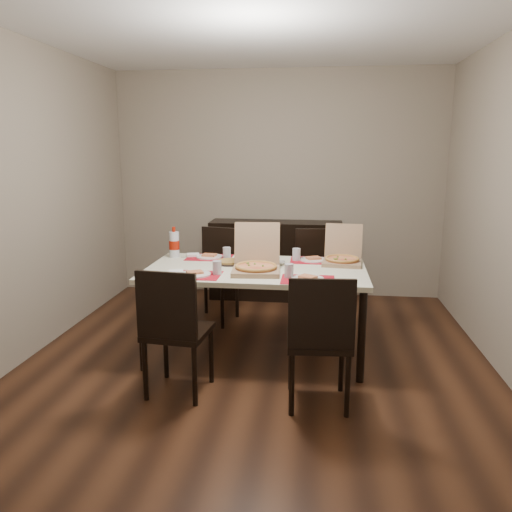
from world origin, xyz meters
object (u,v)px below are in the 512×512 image
object	(u,v)px
dining_table	(256,276)
chair_near_left	(174,327)
chair_near_right	(320,336)
soda_bottle	(174,244)
pizza_box_center	(256,265)
sideboard	(276,260)
chair_far_left	(216,270)
chair_far_right	(316,272)
dip_bowl	(278,263)

from	to	relation	value
dining_table	chair_near_left	size ratio (longest dim) A/B	1.94
chair_near_right	soda_bottle	world-z (taller)	soda_bottle
dining_table	pizza_box_center	world-z (taller)	pizza_box_center
sideboard	chair_far_left	xyz separation A→B (m)	(-0.54, -0.81, 0.06)
chair_near_right	soda_bottle	xyz separation A→B (m)	(-1.32, 1.20, 0.36)
chair_near_left	pizza_box_center	distance (m)	0.89
sideboard	chair_near_right	size ratio (longest dim) A/B	1.61
chair_far_left	chair_far_right	distance (m)	1.01
chair_near_left	soda_bottle	distance (m)	1.24
chair_far_left	dip_bowl	world-z (taller)	chair_far_left
sideboard	chair_near_left	distance (m)	2.52
chair_near_right	pizza_box_center	size ratio (longest dim) A/B	2.11
chair_far_left	chair_far_right	bearing A→B (deg)	2.03
dining_table	chair_far_left	size ratio (longest dim) A/B	1.94
chair_far_left	soda_bottle	world-z (taller)	soda_bottle
sideboard	chair_near_left	size ratio (longest dim) A/B	1.61
dip_bowl	chair_far_right	bearing A→B (deg)	66.10
chair_far_right	soda_bottle	distance (m)	1.44
pizza_box_center	dip_bowl	distance (m)	0.33
chair_far_left	dip_bowl	distance (m)	1.01
sideboard	soda_bottle	xyz separation A→B (m)	(-0.81, -1.32, 0.42)
chair_near_left	soda_bottle	size ratio (longest dim) A/B	3.35
chair_near_left	dip_bowl	xyz separation A→B (m)	(0.64, 0.97, 0.25)
chair_near_right	pizza_box_center	distance (m)	0.94
chair_near_left	chair_far_right	bearing A→B (deg)	60.36
dip_bowl	pizza_box_center	bearing A→B (deg)	-118.31
soda_bottle	pizza_box_center	bearing A→B (deg)	-30.10
sideboard	chair_near_right	distance (m)	2.57
chair_near_left	soda_bottle	bearing A→B (deg)	105.53
chair_far_left	dip_bowl	xyz separation A→B (m)	(0.68, -0.70, 0.25)
dining_table	dip_bowl	xyz separation A→B (m)	(0.17, 0.15, 0.08)
chair_far_right	dip_bowl	size ratio (longest dim) A/B	8.35
dip_bowl	soda_bottle	xyz separation A→B (m)	(-0.96, 0.18, 0.10)
dining_table	chair_near_left	bearing A→B (deg)	-119.84
chair_near_right	dip_bowl	distance (m)	1.11
chair_near_right	soda_bottle	distance (m)	1.81
pizza_box_center	soda_bottle	xyz separation A→B (m)	(-0.81, 0.47, 0.06)
pizza_box_center	soda_bottle	size ratio (longest dim) A/B	1.59
chair_near_right	chair_far_right	world-z (taller)	same
pizza_box_center	soda_bottle	world-z (taller)	pizza_box_center
chair_near_left	chair_near_right	world-z (taller)	same
chair_near_left	dip_bowl	size ratio (longest dim) A/B	8.35
chair_far_left	pizza_box_center	bearing A→B (deg)	-61.71
dining_table	chair_near_right	distance (m)	1.03
chair_near_right	pizza_box_center	world-z (taller)	pizza_box_center
sideboard	soda_bottle	bearing A→B (deg)	-121.54
sideboard	soda_bottle	size ratio (longest dim) A/B	5.41
chair_near_right	dip_bowl	bearing A→B (deg)	109.17
chair_near_left	chair_far_left	xyz separation A→B (m)	(-0.04, 1.66, 0.00)
sideboard	dining_table	world-z (taller)	sideboard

